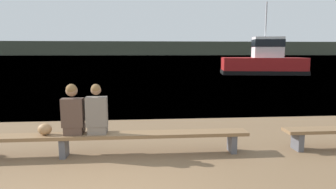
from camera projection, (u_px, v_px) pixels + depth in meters
water_surface at (140, 56)px, 127.56m from camera, size 240.00×240.00×0.00m
far_shoreline at (140, 48)px, 159.53m from camera, size 600.00×12.00×7.16m
bench_main at (64, 138)px, 5.99m from camera, size 7.52×0.41×0.46m
person_left at (73, 112)px, 5.94m from camera, size 0.42×0.44×1.02m
person_right at (97, 113)px, 5.98m from camera, size 0.42×0.42×1.02m
shopping_bag at (45, 129)px, 5.95m from camera, size 0.27×0.22×0.23m
tugboat_red at (264, 63)px, 27.64m from camera, size 7.93×4.33×6.52m
bench_segment_right at (334, 133)px, 6.49m from camera, size 2.20×0.41×0.46m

